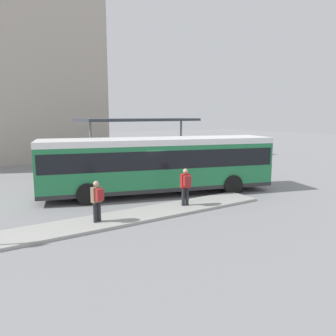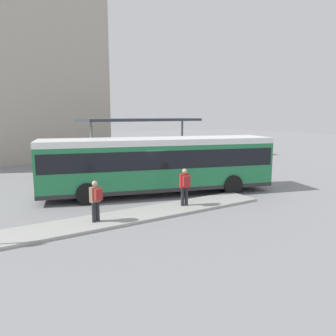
{
  "view_description": "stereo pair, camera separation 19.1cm",
  "coord_description": "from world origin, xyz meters",
  "px_view_note": "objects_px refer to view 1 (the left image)",
  "views": [
    {
      "loc": [
        -8.84,
        -14.81,
        4.2
      ],
      "look_at": [
        0.61,
        0.0,
        1.35
      ],
      "focal_mm": 35.0,
      "sensor_mm": 36.0,
      "label": 1
    },
    {
      "loc": [
        -8.68,
        -14.92,
        4.2
      ],
      "look_at": [
        0.61,
        0.0,
        1.35
      ],
      "focal_mm": 35.0,
      "sensor_mm": 36.0,
      "label": 2
    }
  ],
  "objects_px": {
    "bicycle_black": "(212,161)",
    "potted_planter_near_shelter": "(126,171)",
    "pedestrian_companion": "(186,185)",
    "bicycle_red": "(218,163)",
    "pedestrian_waiting": "(97,199)",
    "city_bus": "(159,161)",
    "bicycle_green": "(227,164)"
  },
  "relations": [
    {
      "from": "pedestrian_waiting",
      "to": "bicycle_green",
      "type": "bearing_deg",
      "value": -75.28
    },
    {
      "from": "city_bus",
      "to": "potted_planter_near_shelter",
      "type": "distance_m",
      "value": 4.1
    },
    {
      "from": "pedestrian_companion",
      "to": "bicycle_black",
      "type": "bearing_deg",
      "value": -32.91
    },
    {
      "from": "bicycle_red",
      "to": "potted_planter_near_shelter",
      "type": "xyz_separation_m",
      "value": [
        -8.53,
        -0.99,
        0.3
      ]
    },
    {
      "from": "pedestrian_companion",
      "to": "bicycle_black",
      "type": "relative_size",
      "value": 0.94
    },
    {
      "from": "bicycle_red",
      "to": "bicycle_black",
      "type": "distance_m",
      "value": 0.91
    },
    {
      "from": "pedestrian_waiting",
      "to": "pedestrian_companion",
      "type": "relative_size",
      "value": 0.95
    },
    {
      "from": "pedestrian_waiting",
      "to": "bicycle_green",
      "type": "xyz_separation_m",
      "value": [
        13.31,
        7.18,
        -0.65
      ]
    },
    {
      "from": "bicycle_black",
      "to": "pedestrian_companion",
      "type": "bearing_deg",
      "value": -49.77
    },
    {
      "from": "city_bus",
      "to": "bicycle_red",
      "type": "distance_m",
      "value": 9.92
    },
    {
      "from": "potted_planter_near_shelter",
      "to": "city_bus",
      "type": "bearing_deg",
      "value": -89.36
    },
    {
      "from": "bicycle_red",
      "to": "bicycle_black",
      "type": "relative_size",
      "value": 0.97
    },
    {
      "from": "pedestrian_companion",
      "to": "potted_planter_near_shelter",
      "type": "distance_m",
      "value": 7.04
    },
    {
      "from": "bicycle_red",
      "to": "pedestrian_companion",
      "type": "bearing_deg",
      "value": 127.03
    },
    {
      "from": "potted_planter_near_shelter",
      "to": "pedestrian_companion",
      "type": "bearing_deg",
      "value": -92.97
    },
    {
      "from": "city_bus",
      "to": "potted_planter_near_shelter",
      "type": "xyz_separation_m",
      "value": [
        -0.04,
        3.95,
        -1.08
      ]
    },
    {
      "from": "bicycle_red",
      "to": "pedestrian_waiting",
      "type": "bearing_deg",
      "value": 116.73
    },
    {
      "from": "bicycle_black",
      "to": "bicycle_green",
      "type": "bearing_deg",
      "value": -2.56
    },
    {
      "from": "pedestrian_companion",
      "to": "bicycle_green",
      "type": "height_order",
      "value": "pedestrian_companion"
    },
    {
      "from": "bicycle_red",
      "to": "potted_planter_near_shelter",
      "type": "height_order",
      "value": "potted_planter_near_shelter"
    },
    {
      "from": "pedestrian_waiting",
      "to": "pedestrian_companion",
      "type": "bearing_deg",
      "value": -102.57
    },
    {
      "from": "bicycle_black",
      "to": "city_bus",
      "type": "bearing_deg",
      "value": -60.25
    },
    {
      "from": "city_bus",
      "to": "bicycle_red",
      "type": "xyz_separation_m",
      "value": [
        8.49,
        4.94,
        -1.38
      ]
    },
    {
      "from": "city_bus",
      "to": "pedestrian_waiting",
      "type": "relative_size",
      "value": 7.74
    },
    {
      "from": "pedestrian_companion",
      "to": "bicycle_red",
      "type": "xyz_separation_m",
      "value": [
        8.9,
        8.0,
        -0.72
      ]
    },
    {
      "from": "pedestrian_waiting",
      "to": "potted_planter_near_shelter",
      "type": "distance_m",
      "value": 8.44
    },
    {
      "from": "pedestrian_waiting",
      "to": "pedestrian_companion",
      "type": "xyz_separation_m",
      "value": [
        4.2,
        0.08,
        0.05
      ]
    },
    {
      "from": "pedestrian_companion",
      "to": "bicycle_red",
      "type": "distance_m",
      "value": 11.99
    },
    {
      "from": "bicycle_black",
      "to": "potted_planter_near_shelter",
      "type": "relative_size",
      "value": 1.38
    },
    {
      "from": "city_bus",
      "to": "bicycle_red",
      "type": "height_order",
      "value": "city_bus"
    },
    {
      "from": "city_bus",
      "to": "bicycle_green",
      "type": "bearing_deg",
      "value": 41.21
    },
    {
      "from": "pedestrian_companion",
      "to": "bicycle_black",
      "type": "distance_m",
      "value": 12.72
    }
  ]
}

